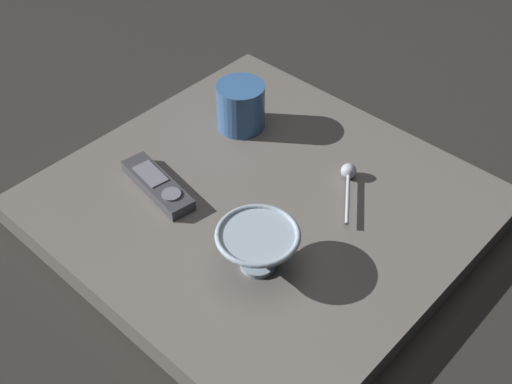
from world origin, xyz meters
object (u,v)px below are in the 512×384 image
at_px(cereal_bowl, 258,247).
at_px(tv_remote_near, 158,185).
at_px(teaspoon, 348,176).
at_px(coffee_mug, 241,106).

height_order(cereal_bowl, tv_remote_near, cereal_bowl).
height_order(teaspoon, tv_remote_near, teaspoon).
xyz_separation_m(teaspoon, tv_remote_near, (0.23, -0.22, -0.00)).
xyz_separation_m(cereal_bowl, tv_remote_near, (-0.01, -0.23, -0.03)).
distance_m(cereal_bowl, teaspoon, 0.24).
bearing_deg(cereal_bowl, coffee_mug, -132.14).
xyz_separation_m(coffee_mug, teaspoon, (-0.01, 0.24, -0.03)).
height_order(coffee_mug, tv_remote_near, coffee_mug).
bearing_deg(cereal_bowl, tv_remote_near, -92.24).
bearing_deg(cereal_bowl, teaspoon, -176.58).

